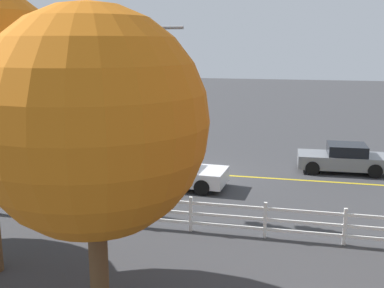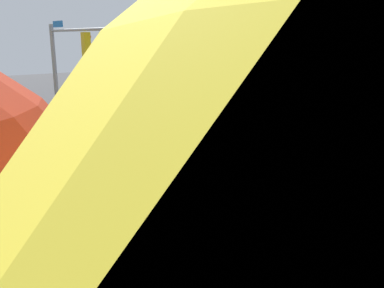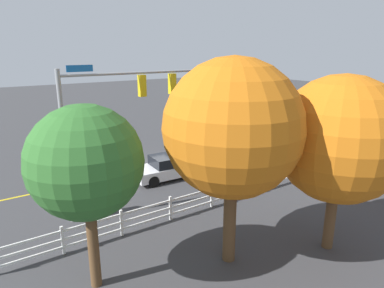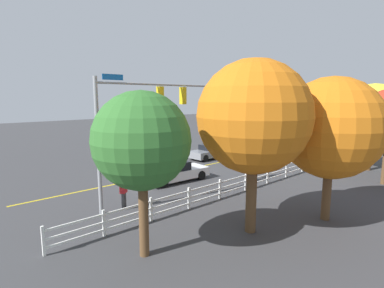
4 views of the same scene
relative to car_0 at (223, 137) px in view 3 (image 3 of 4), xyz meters
The scene contains 11 objects.
ground_plane 7.43m from the car_0, 14.74° to the left, with size 120.00×120.00×0.00m, color #38383A.
lane_center_stripe 3.73m from the car_0, 30.81° to the left, with size 28.00×0.16×0.01m, color gold.
signal_assembly 13.72m from the car_0, 28.19° to the left, with size 7.75×0.38×6.89m.
car_0 is the anchor object (origin of this frame).
car_1 6.37m from the car_0, 143.97° to the left, with size 4.67×2.07×1.48m.
car_2 8.33m from the car_0, 28.52° to the left, with size 4.76×2.12×1.40m.
pedestrian 14.05m from the car_0, 26.43° to the left, with size 0.48×0.44×1.69m.
white_rail_fence 9.52m from the car_0, 64.10° to the left, with size 26.10×0.10×1.15m.
tree_0 18.45m from the car_0, 37.41° to the left, with size 3.50×3.50×6.03m.
tree_2 15.65m from the car_0, 66.37° to the left, with size 4.68×4.68×6.73m.
tree_4 16.37m from the car_0, 51.48° to the left, with size 4.73×4.73×7.36m.
Camera 3 is at (9.99, 18.79, 7.54)m, focal length 31.75 mm.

